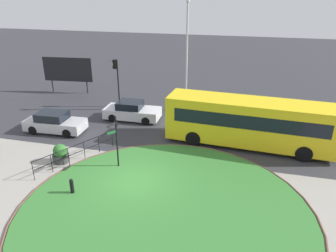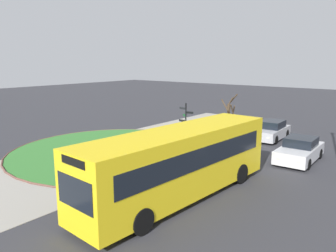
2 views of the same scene
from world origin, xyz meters
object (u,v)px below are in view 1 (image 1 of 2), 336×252
Objects in this scene: lamppost_tall at (187,54)px; planter_near_signpost at (60,154)px; signpost_directional at (116,139)px; bus_yellow at (249,122)px; bollard_foreground at (72,186)px; car_trailing at (132,111)px; billboard_left at (68,70)px; traffic_light_near at (116,73)px; car_near_lane at (55,123)px.

planter_near_signpost is at bearing -116.80° from lamppost_tall.
bus_yellow is (7.22, 4.82, -0.19)m from signpost_directional.
car_trailing is at bearing 93.22° from bollard_foreground.
lamppost_tall is at bearing -15.23° from billboard_left.
planter_near_signpost is at bearing -151.08° from bus_yellow.
car_trailing is 10.20m from billboard_left.
bus_yellow is at bearing 42.97° from bollard_foreground.
car_trailing is (-1.78, 7.32, -1.19)m from signpost_directional.
bus_yellow reaches higher than car_trailing.
bollard_foreground is 0.78× the size of planter_near_signpost.
lamppost_tall is at bearing 178.00° from traffic_light_near.
traffic_light_near is (-2.83, 12.89, 2.56)m from bollard_foreground.
lamppost_tall is 7.70× the size of planter_near_signpost.
bus_yellow reaches higher than planter_near_signpost.
traffic_light_near is 3.58× the size of planter_near_signpost.
traffic_light_near is (-11.26, 5.05, 1.34)m from bus_yellow.
billboard_left is (-6.30, 2.78, -0.75)m from traffic_light_near.
billboard_left is at bearing 129.24° from signpost_directional.
signpost_directional is 7.49m from car_near_lane.
lamppost_tall is 1.80× the size of billboard_left.
billboard_left reaches higher than bollard_foreground.
signpost_directional reaches higher than car_trailing.
traffic_light_near reaches higher than car_trailing.
traffic_light_near is 6.22m from lamppost_tall.
signpost_directional is 16.34m from billboard_left.
car_near_lane is 1.04× the size of traffic_light_near.
lamppost_tall reaches higher than signpost_directional.
traffic_light_near is at bearing 92.76° from planter_near_signpost.
signpost_directional reaches higher than planter_near_signpost.
car_near_lane is at bearing 60.35° from traffic_light_near.
car_near_lane is 0.98× the size of car_trailing.
planter_near_signpost is at bearing -56.28° from car_near_lane.
lamppost_tall is at bearing 37.42° from car_near_lane.
bollard_foreground is 0.10× the size of lamppost_tall.
traffic_light_near is (-4.03, 9.87, 1.15)m from signpost_directional.
traffic_light_near is at bearing 102.39° from bollard_foreground.
bollard_foreground is 0.08× the size of bus_yellow.
traffic_light_near is at bearing 159.73° from bus_yellow.
signpost_directional is 3.80m from planter_near_signpost.
planter_near_signpost is (2.84, -3.93, -0.16)m from car_near_lane.
bus_yellow is 19.23m from billboard_left.
bollard_foreground is 13.45m from traffic_light_near.
car_near_lane is 11.49m from lamppost_tall.
signpost_directional is at bearing -77.68° from car_trailing.
car_trailing is at bearing 76.79° from planter_near_signpost.
bus_yellow reaches higher than bollard_foreground.
car_near_lane is at bearing -143.42° from car_trailing.
traffic_light_near is at bearing 130.06° from car_trailing.
traffic_light_near is (-2.25, 2.55, 2.34)m from car_trailing.
traffic_light_near is (2.36, 6.15, 2.34)m from car_near_lane.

